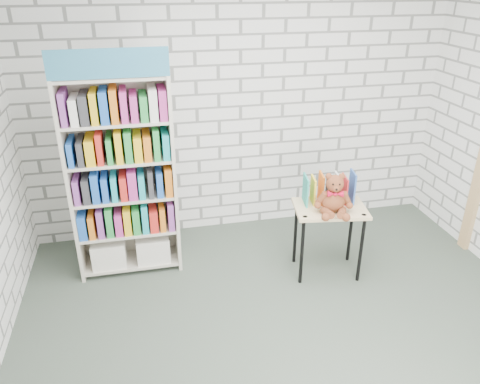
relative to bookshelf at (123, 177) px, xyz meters
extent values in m
plane|color=#3F4A3F|center=(1.26, -1.36, -0.98)|extent=(4.50, 4.50, 0.00)
cube|color=silver|center=(1.26, 0.64, 0.42)|extent=(4.50, 0.02, 2.80)
cube|color=beige|center=(-0.46, -0.01, -0.02)|extent=(0.03, 0.37, 1.92)
cube|color=beige|center=(0.46, -0.01, -0.02)|extent=(0.03, 0.37, 1.92)
cube|color=beige|center=(0.00, 0.17, -0.02)|extent=(0.96, 0.02, 1.92)
cube|color=teal|center=(0.00, -0.18, 1.05)|extent=(0.96, 0.02, 0.23)
cube|color=beige|center=(0.00, -0.01, -0.92)|extent=(0.89, 0.35, 0.03)
cube|color=beige|center=(0.00, -0.01, -0.55)|extent=(0.89, 0.35, 0.03)
cube|color=beige|center=(0.00, -0.01, -0.19)|extent=(0.89, 0.35, 0.03)
cube|color=beige|center=(0.00, -0.01, 0.17)|extent=(0.89, 0.35, 0.03)
cube|color=beige|center=(0.00, -0.01, 0.53)|extent=(0.89, 0.35, 0.03)
cube|color=beige|center=(0.00, -0.01, 0.91)|extent=(0.89, 0.35, 0.03)
cube|color=silver|center=(-0.21, -0.01, -0.77)|extent=(0.32, 0.31, 0.26)
cube|color=silver|center=(0.21, -0.01, -0.77)|extent=(0.32, 0.31, 0.26)
cube|color=#19A5B2|center=(0.00, -0.02, -0.41)|extent=(0.89, 0.31, 0.26)
cube|color=white|center=(0.00, -0.02, -0.05)|extent=(0.89, 0.31, 0.26)
cube|color=purple|center=(0.00, -0.02, 0.31)|extent=(0.89, 0.31, 0.26)
cube|color=#333338|center=(0.00, -0.02, 0.67)|extent=(0.89, 0.31, 0.26)
cube|color=#D6B780|center=(1.86, -0.50, -0.29)|extent=(0.72, 0.55, 0.03)
cylinder|color=black|center=(1.55, -0.63, -0.64)|extent=(0.03, 0.03, 0.68)
cylinder|color=black|center=(1.61, -0.28, -0.64)|extent=(0.03, 0.03, 0.68)
cylinder|color=black|center=(2.10, -0.72, -0.64)|extent=(0.03, 0.03, 0.68)
cylinder|color=black|center=(2.16, -0.37, -0.64)|extent=(0.03, 0.03, 0.68)
cylinder|color=black|center=(1.57, -0.62, -0.27)|extent=(0.04, 0.04, 0.01)
cylinder|color=black|center=(2.10, -0.71, -0.27)|extent=(0.04, 0.04, 0.01)
cube|color=teal|center=(1.65, -0.36, -0.14)|extent=(0.05, 0.20, 0.27)
cube|color=yellow|center=(1.73, -0.37, -0.14)|extent=(0.05, 0.20, 0.27)
cube|color=orange|center=(1.80, -0.38, -0.14)|extent=(0.05, 0.20, 0.27)
cube|color=black|center=(1.87, -0.39, -0.14)|extent=(0.05, 0.20, 0.27)
cube|color=white|center=(1.95, -0.41, -0.14)|extent=(0.05, 0.20, 0.27)
cube|color=red|center=(2.02, -0.42, -0.14)|extent=(0.05, 0.20, 0.27)
cube|color=#2C56A6|center=(2.09, -0.43, -0.14)|extent=(0.05, 0.20, 0.27)
ellipsoid|color=brown|center=(1.84, -0.58, -0.16)|extent=(0.22, 0.19, 0.22)
sphere|color=brown|center=(1.84, -0.58, 0.01)|extent=(0.16, 0.16, 0.16)
sphere|color=brown|center=(1.79, -0.55, 0.07)|extent=(0.06, 0.06, 0.06)
sphere|color=brown|center=(1.90, -0.58, 0.07)|extent=(0.06, 0.06, 0.06)
sphere|color=brown|center=(1.83, -0.65, -0.01)|extent=(0.06, 0.06, 0.06)
sphere|color=black|center=(1.80, -0.64, 0.03)|extent=(0.02, 0.02, 0.02)
sphere|color=black|center=(1.85, -0.65, 0.03)|extent=(0.02, 0.02, 0.02)
sphere|color=black|center=(1.82, -0.67, -0.01)|extent=(0.02, 0.02, 0.02)
cylinder|color=brown|center=(1.73, -0.57, -0.13)|extent=(0.11, 0.11, 0.16)
cylinder|color=brown|center=(1.95, -0.63, -0.13)|extent=(0.12, 0.09, 0.16)
sphere|color=brown|center=(1.70, -0.58, -0.19)|extent=(0.06, 0.06, 0.06)
sphere|color=brown|center=(1.97, -0.65, -0.19)|extent=(0.06, 0.06, 0.06)
cylinder|color=brown|center=(1.76, -0.67, -0.23)|extent=(0.08, 0.17, 0.09)
cylinder|color=brown|center=(1.88, -0.70, -0.23)|extent=(0.14, 0.18, 0.09)
sphere|color=brown|center=(1.71, -0.74, -0.24)|extent=(0.08, 0.08, 0.08)
sphere|color=brown|center=(1.89, -0.78, -0.24)|extent=(0.08, 0.08, 0.08)
cone|color=red|center=(1.79, -0.63, -0.07)|extent=(0.08, 0.07, 0.06)
cone|color=red|center=(1.86, -0.65, -0.07)|extent=(0.08, 0.07, 0.06)
sphere|color=red|center=(1.83, -0.65, -0.07)|extent=(0.03, 0.03, 0.03)
camera|label=1|loc=(0.20, -4.09, 1.72)|focal=35.00mm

